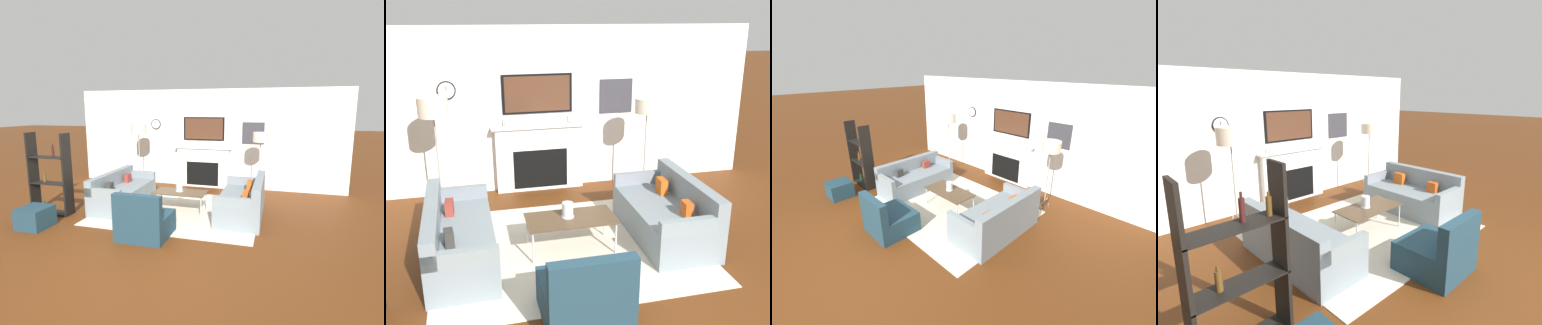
# 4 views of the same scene
# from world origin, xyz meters

# --- Properties ---
(ground_plane) EXTENTS (60.00, 60.00, 0.00)m
(ground_plane) POSITION_xyz_m (0.00, 0.00, 0.00)
(ground_plane) COLOR #552A0F
(fireplace_wall) EXTENTS (7.53, 0.28, 2.70)m
(fireplace_wall) POSITION_xyz_m (0.00, 4.53, 1.23)
(fireplace_wall) COLOR white
(fireplace_wall) RESTS_ON ground_plane
(area_rug) EXTENTS (3.33, 2.68, 0.01)m
(area_rug) POSITION_xyz_m (0.00, 2.31, 0.01)
(area_rug) COLOR beige
(area_rug) RESTS_ON ground_plane
(couch_left) EXTENTS (0.81, 1.89, 0.76)m
(couch_left) POSITION_xyz_m (-1.35, 2.31, 0.28)
(couch_left) COLOR gray
(couch_left) RESTS_ON ground_plane
(couch_right) EXTENTS (0.86, 1.75, 0.81)m
(couch_right) POSITION_xyz_m (1.36, 2.31, 0.29)
(couch_right) COLOR gray
(couch_right) RESTS_ON ground_plane
(armchair) EXTENTS (0.83, 0.80, 0.83)m
(armchair) POSITION_xyz_m (-0.15, 0.85, 0.26)
(armchair) COLOR #1C3745
(armchair) RESTS_ON ground_plane
(coffee_table) EXTENTS (1.11, 0.58, 0.44)m
(coffee_table) POSITION_xyz_m (0.03, 2.25, 0.41)
(coffee_table) COLOR #4C3823
(coffee_table) RESTS_ON ground_plane
(hurricane_candle) EXTENTS (0.16, 0.16, 0.19)m
(hurricane_candle) POSITION_xyz_m (0.00, 2.29, 0.52)
(hurricane_candle) COLOR silver
(hurricane_candle) RESTS_ON coffee_table
(floor_lamp_left) EXTENTS (0.42, 0.42, 1.79)m
(floor_lamp_left) POSITION_xyz_m (-1.59, 3.69, 1.62)
(floor_lamp_left) COLOR #9E998E
(floor_lamp_left) RESTS_ON ground_plane
(floor_lamp_right) EXTENTS (0.38, 0.38, 1.63)m
(floor_lamp_right) POSITION_xyz_m (1.59, 3.69, 1.48)
(floor_lamp_right) COLOR #9E998E
(floor_lamp_right) RESTS_ON ground_plane
(shelf_unit) EXTENTS (0.88, 0.28, 1.70)m
(shelf_unit) POSITION_xyz_m (-2.52, 1.43, 0.80)
(shelf_unit) COLOR black
(shelf_unit) RESTS_ON ground_plane
(ottoman) EXTENTS (0.52, 0.52, 0.39)m
(ottoman) POSITION_xyz_m (-2.29, 0.70, 0.19)
(ottoman) COLOR #1C3745
(ottoman) RESTS_ON ground_plane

